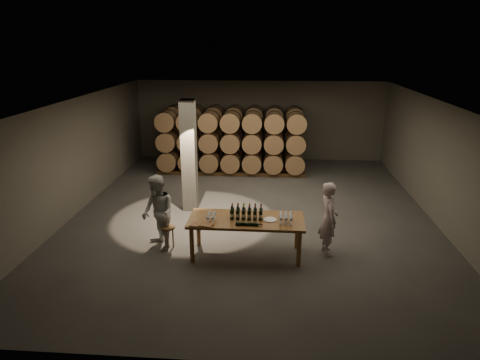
# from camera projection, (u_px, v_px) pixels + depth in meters

# --- Properties ---
(room) EXTENTS (12.00, 12.00, 12.00)m
(room) POSITION_uv_depth(u_px,v_px,m) (189.00, 156.00, 12.11)
(room) COLOR #4B4946
(room) RESTS_ON ground
(tasting_table) EXTENTS (2.60, 1.10, 0.90)m
(tasting_table) POSITION_uv_depth(u_px,v_px,m) (246.00, 223.00, 9.67)
(tasting_table) COLOR brown
(tasting_table) RESTS_ON ground
(barrel_stack_back) EXTENTS (5.48, 0.95, 2.31)m
(barrel_stack_back) POSITION_uv_depth(u_px,v_px,m) (234.00, 134.00, 16.91)
(barrel_stack_back) COLOR brown
(barrel_stack_back) RESTS_ON ground
(barrel_stack_front) EXTENTS (5.48, 0.95, 2.31)m
(barrel_stack_front) POSITION_uv_depth(u_px,v_px,m) (231.00, 142.00, 15.58)
(barrel_stack_front) COLOR brown
(barrel_stack_front) RESTS_ON ground
(bottle_cluster) EXTENTS (0.74, 0.24, 0.34)m
(bottle_cluster) POSITION_uv_depth(u_px,v_px,m) (246.00, 213.00, 9.62)
(bottle_cluster) COLOR black
(bottle_cluster) RESTS_ON tasting_table
(lying_bottles) EXTENTS (0.59, 0.07, 0.07)m
(lying_bottles) POSITION_uv_depth(u_px,v_px,m) (247.00, 224.00, 9.27)
(lying_bottles) COLOR black
(lying_bottles) RESTS_ON tasting_table
(glass_cluster_left) EXTENTS (0.19, 0.41, 0.16)m
(glass_cluster_left) POSITION_uv_depth(u_px,v_px,m) (211.00, 215.00, 9.54)
(glass_cluster_left) COLOR silver
(glass_cluster_left) RESTS_ON tasting_table
(glass_cluster_right) EXTENTS (0.31, 0.42, 0.17)m
(glass_cluster_right) POSITION_uv_depth(u_px,v_px,m) (286.00, 216.00, 9.47)
(glass_cluster_right) COLOR silver
(glass_cluster_right) RESTS_ON tasting_table
(plate) EXTENTS (0.30, 0.30, 0.02)m
(plate) POSITION_uv_depth(u_px,v_px,m) (270.00, 220.00, 9.58)
(plate) COLOR white
(plate) RESTS_ON tasting_table
(notebook_near) EXTENTS (0.31, 0.28, 0.03)m
(notebook_near) POSITION_uv_depth(u_px,v_px,m) (206.00, 225.00, 9.28)
(notebook_near) COLOR #9B6238
(notebook_near) RESTS_ON tasting_table
(notebook_corner) EXTENTS (0.24, 0.29, 0.02)m
(notebook_corner) POSITION_uv_depth(u_px,v_px,m) (195.00, 224.00, 9.33)
(notebook_corner) COLOR #9B6238
(notebook_corner) RESTS_ON tasting_table
(pen) EXTENTS (0.14, 0.04, 0.01)m
(pen) POSITION_uv_depth(u_px,v_px,m) (210.00, 225.00, 9.29)
(pen) COLOR black
(pen) RESTS_ON tasting_table
(stool) EXTENTS (0.34, 0.34, 0.56)m
(stool) POSITION_uv_depth(u_px,v_px,m) (168.00, 231.00, 10.08)
(stool) COLOR brown
(stool) RESTS_ON ground
(person_man) EXTENTS (0.52, 0.70, 1.74)m
(person_man) POSITION_uv_depth(u_px,v_px,m) (329.00, 219.00, 9.73)
(person_man) COLOR beige
(person_man) RESTS_ON ground
(person_woman) EXTENTS (1.07, 1.11, 1.80)m
(person_woman) POSITION_uv_depth(u_px,v_px,m) (158.00, 213.00, 9.97)
(person_woman) COLOR silver
(person_woman) RESTS_ON ground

